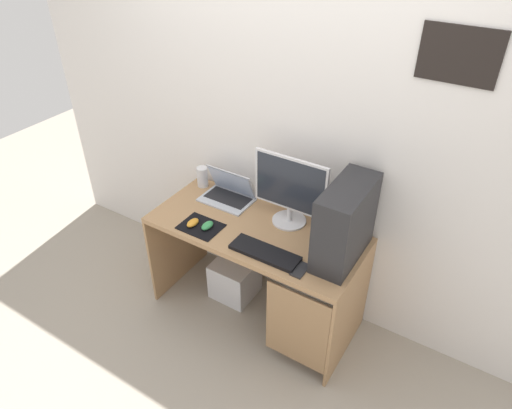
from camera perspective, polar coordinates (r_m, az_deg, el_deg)
name	(u,v)px	position (r m, az deg, el deg)	size (l,w,h in m)	color
ground_plane	(256,310)	(3.40, 0.00, -12.79)	(8.00, 8.00, 0.00)	#9E9384
wall_back	(286,125)	(2.86, 3.74, 9.68)	(4.00, 0.05, 2.60)	silver
desk	(257,249)	(2.98, 0.18, -5.48)	(1.36, 0.61, 0.74)	#A37A51
pc_tower	(345,223)	(2.60, 10.88, -2.23)	(0.20, 0.47, 0.47)	#232326
monitor	(290,190)	(2.82, 4.19, 1.76)	(0.48, 0.22, 0.46)	silver
laptop	(228,193)	(3.15, -3.41, 1.38)	(0.35, 0.23, 0.22)	#B7BCC6
speaker	(202,177)	(3.29, -6.58, 3.39)	(0.08, 0.08, 0.15)	silver
keyboard	(265,253)	(2.70, 1.10, -5.92)	(0.42, 0.14, 0.02)	black
mousepad	(201,227)	(2.93, -6.79, -2.70)	(0.26, 0.20, 0.01)	black
mouse_left	(207,226)	(2.90, -5.99, -2.58)	(0.06, 0.10, 0.03)	#338C4C
mouse_right	(193,223)	(2.94, -7.76, -2.23)	(0.06, 0.10, 0.03)	orange
cell_phone	(300,270)	(2.62, 5.42, -7.99)	(0.07, 0.13, 0.01)	#232326
subwoofer	(235,278)	(3.42, -2.60, -9.01)	(0.29, 0.29, 0.29)	silver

